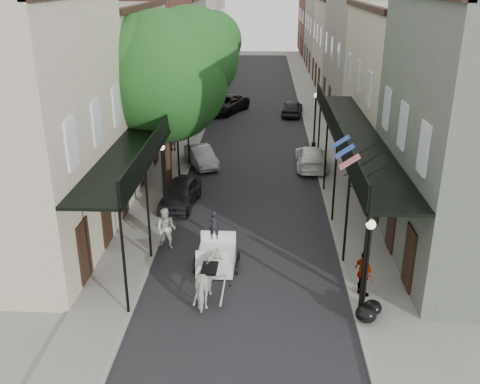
# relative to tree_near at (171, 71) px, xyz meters

# --- Properties ---
(ground) EXTENTS (140.00, 140.00, 0.00)m
(ground) POSITION_rel_tree_near_xyz_m (4.20, -10.18, -6.49)
(ground) COLOR gray
(ground) RESTS_ON ground
(road) EXTENTS (8.00, 90.00, 0.01)m
(road) POSITION_rel_tree_near_xyz_m (4.20, 9.82, -6.48)
(road) COLOR black
(road) RESTS_ON ground
(sidewalk_left) EXTENTS (2.20, 90.00, 0.12)m
(sidewalk_left) POSITION_rel_tree_near_xyz_m (-0.80, 9.82, -6.43)
(sidewalk_left) COLOR gray
(sidewalk_left) RESTS_ON ground
(sidewalk_right) EXTENTS (2.20, 90.00, 0.12)m
(sidewalk_right) POSITION_rel_tree_near_xyz_m (9.20, 9.82, -6.43)
(sidewalk_right) COLOR gray
(sidewalk_right) RESTS_ON ground
(building_row_left) EXTENTS (5.00, 80.00, 10.50)m
(building_row_left) POSITION_rel_tree_near_xyz_m (-4.40, 19.82, -1.24)
(building_row_left) COLOR #BCB396
(building_row_left) RESTS_ON ground
(building_row_right) EXTENTS (5.00, 80.00, 10.50)m
(building_row_right) POSITION_rel_tree_near_xyz_m (12.80, 19.82, -1.24)
(building_row_right) COLOR gray
(building_row_right) RESTS_ON ground
(gallery_left) EXTENTS (2.20, 18.05, 4.88)m
(gallery_left) POSITION_rel_tree_near_xyz_m (-0.59, -3.20, -2.44)
(gallery_left) COLOR black
(gallery_left) RESTS_ON sidewalk_left
(gallery_right) EXTENTS (2.20, 18.05, 4.88)m
(gallery_right) POSITION_rel_tree_near_xyz_m (8.99, -3.20, -2.44)
(gallery_right) COLOR black
(gallery_right) RESTS_ON sidewalk_right
(tree_near) EXTENTS (7.31, 6.80, 9.63)m
(tree_near) POSITION_rel_tree_near_xyz_m (0.00, 0.00, 0.00)
(tree_near) COLOR #382619
(tree_near) RESTS_ON sidewalk_left
(tree_far) EXTENTS (6.45, 6.00, 8.61)m
(tree_far) POSITION_rel_tree_near_xyz_m (-0.05, 14.00, -0.65)
(tree_far) COLOR #382619
(tree_far) RESTS_ON sidewalk_left
(lamppost_right_near) EXTENTS (0.32, 0.32, 3.71)m
(lamppost_right_near) POSITION_rel_tree_near_xyz_m (8.30, -12.18, -4.44)
(lamppost_right_near) COLOR black
(lamppost_right_near) RESTS_ON sidewalk_right
(lamppost_left) EXTENTS (0.32, 0.32, 3.71)m
(lamppost_left) POSITION_rel_tree_near_xyz_m (0.10, -4.18, -4.44)
(lamppost_left) COLOR black
(lamppost_left) RESTS_ON sidewalk_left
(lamppost_right_far) EXTENTS (0.32, 0.32, 3.71)m
(lamppost_right_far) POSITION_rel_tree_near_xyz_m (8.30, 7.82, -4.44)
(lamppost_right_far) COLOR black
(lamppost_right_far) RESTS_ON sidewalk_right
(horse) EXTENTS (0.96, 2.04, 1.71)m
(horse) POSITION_rel_tree_near_xyz_m (2.96, -11.18, -5.63)
(horse) COLOR silver
(horse) RESTS_ON ground
(carriage) EXTENTS (1.82, 2.55, 2.86)m
(carriage) POSITION_rel_tree_near_xyz_m (3.02, -8.52, -5.38)
(carriage) COLOR black
(carriage) RESTS_ON ground
(pedestrian_walking) EXTENTS (1.03, 0.87, 1.86)m
(pedestrian_walking) POSITION_rel_tree_near_xyz_m (0.70, -7.18, -5.56)
(pedestrian_walking) COLOR beige
(pedestrian_walking) RESTS_ON ground
(pedestrian_sidewalk_left) EXTENTS (1.24, 0.87, 1.74)m
(pedestrian_sidewalk_left) POSITION_rel_tree_near_xyz_m (-1.26, 6.58, -5.50)
(pedestrian_sidewalk_left) COLOR gray
(pedestrian_sidewalk_left) RESTS_ON sidewalk_left
(pedestrian_sidewalk_right) EXTENTS (0.82, 1.16, 1.82)m
(pedestrian_sidewalk_right) POSITION_rel_tree_near_xyz_m (8.55, -10.74, -5.46)
(pedestrian_sidewalk_right) COLOR gray
(pedestrian_sidewalk_right) RESTS_ON sidewalk_right
(car_left_near) EXTENTS (2.02, 4.19, 1.38)m
(car_left_near) POSITION_rel_tree_near_xyz_m (0.60, -2.49, -5.80)
(car_left_near) COLOR black
(car_left_near) RESTS_ON ground
(car_left_mid) EXTENTS (2.66, 3.94, 1.23)m
(car_left_mid) POSITION_rel_tree_near_xyz_m (0.96, 3.82, -5.87)
(car_left_mid) COLOR #9E9DA3
(car_left_mid) RESTS_ON ground
(car_left_far) EXTENTS (4.44, 5.82, 1.47)m
(car_left_far) POSITION_rel_tree_near_xyz_m (1.48, 18.04, -5.75)
(car_left_far) COLOR black
(car_left_far) RESTS_ON ground
(car_right_near) EXTENTS (1.98, 4.61, 1.32)m
(car_right_near) POSITION_rel_tree_near_xyz_m (7.80, 3.82, -5.83)
(car_right_near) COLOR white
(car_right_near) RESTS_ON ground
(car_right_far) EXTENTS (2.13, 4.14, 1.35)m
(car_right_far) POSITION_rel_tree_near_xyz_m (7.25, 17.19, -5.81)
(car_right_far) COLOR black
(car_right_far) RESTS_ON ground
(trash_bags) EXTENTS (0.99, 1.14, 0.62)m
(trash_bags) POSITION_rel_tree_near_xyz_m (8.51, -12.20, -6.08)
(trash_bags) COLOR black
(trash_bags) RESTS_ON sidewalk_right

